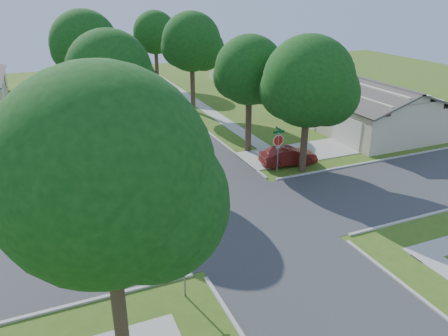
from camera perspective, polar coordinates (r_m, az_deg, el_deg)
name	(u,v)px	position (r m, az deg, el deg)	size (l,w,h in m)	color
ground	(243,218)	(22.86, 2.43, -6.58)	(100.00, 100.00, 0.00)	#3C5B19
road_ns	(243,218)	(22.86, 2.43, -6.57)	(7.00, 100.00, 0.02)	#333335
sidewalk_ne	(190,98)	(47.70, -4.44, 9.05)	(1.20, 40.00, 0.04)	#9E9B91
sidewalk_nw	(72,110)	(45.42, -19.26, 7.16)	(1.20, 40.00, 0.04)	#9E9B91
driveway	(299,153)	(32.06, 9.77, 1.98)	(8.80, 3.60, 0.05)	#9E9B91
stop_sign_sw	(183,252)	(16.58, -5.32, -10.83)	(1.05, 0.80, 2.98)	gray
stop_sign_ne	(278,142)	(27.87, 7.10, 3.35)	(1.05, 0.80, 2.98)	gray
tree_e_near	(250,73)	(30.64, 3.43, 12.23)	(4.97, 4.80, 8.28)	#38281C
tree_e_mid	(192,45)	(41.52, -4.19, 15.78)	(5.59, 5.40, 9.21)	#38281C
tree_e_far	(155,34)	(53.93, -8.95, 16.85)	(5.17, 5.00, 8.72)	#38281C
tree_w_near	(111,77)	(27.73, -14.59, 11.46)	(5.38, 5.20, 8.97)	#38281C
tree_w_mid	(85,47)	(39.45, -17.64, 14.82)	(5.80, 5.60, 9.56)	#38281C
tree_w_far	(72,42)	(52.43, -19.25, 15.23)	(4.76, 4.60, 8.04)	#38281C
tree_sw_corner	(107,184)	(12.07, -15.01, -2.04)	(6.21, 6.00, 9.55)	#38281C
tree_ne_corner	(309,86)	(27.38, 11.05, 10.50)	(5.80, 5.60, 8.66)	#38281C
house_ne_near	(357,109)	(39.27, 16.94, 7.43)	(8.42, 13.60, 4.23)	beige
house_ne_far	(259,73)	(53.93, 4.65, 12.25)	(8.42, 13.60, 4.23)	beige
car_driveway	(288,156)	(29.62, 8.39, 1.57)	(1.33, 3.83, 1.26)	maroon
car_curb_east	(131,83)	(52.89, -12.10, 10.83)	(1.88, 4.67, 1.59)	black
car_curb_west	(85,78)	(58.13, -17.65, 11.19)	(1.87, 4.61, 1.34)	black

